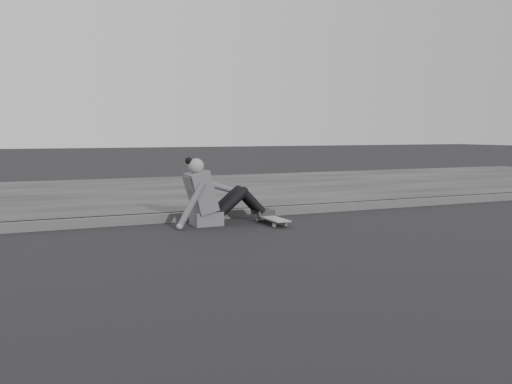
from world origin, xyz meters
TOP-DOWN VIEW (x-y plane):
  - ground at (0.00, 0.00)m, footprint 80.00×80.00m
  - curb at (0.00, 2.58)m, footprint 24.00×0.16m
  - sidewalk at (0.00, 5.60)m, footprint 24.00×6.00m
  - skateboard at (0.73, 1.89)m, footprint 0.20×0.78m
  - seated_woman at (-0.00, 2.14)m, footprint 1.38×0.46m

SIDE VIEW (x-z plane):
  - ground at x=0.00m, z-range 0.00..0.00m
  - curb at x=0.00m, z-range 0.00..0.12m
  - sidewalk at x=0.00m, z-range 0.00..0.12m
  - skateboard at x=0.73m, z-range 0.03..0.12m
  - seated_woman at x=0.00m, z-range -0.08..0.80m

